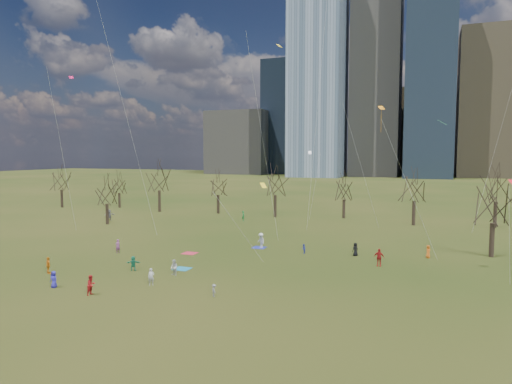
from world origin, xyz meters
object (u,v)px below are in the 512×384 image
(person_1, at_px, (151,277))
(person_2, at_px, (91,285))
(blanket_crimson, at_px, (190,253))
(blanket_teal, at_px, (182,269))
(person_4, at_px, (48,265))
(blanket_navy, at_px, (259,248))
(person_0, at_px, (54,279))

(person_1, bearing_deg, person_2, -154.98)
(blanket_crimson, height_order, person_2, person_2)
(blanket_teal, bearing_deg, person_4, -150.78)
(person_4, bearing_deg, blanket_navy, -98.39)
(person_0, bearing_deg, blanket_crimson, 79.18)
(person_0, bearing_deg, person_4, 143.86)
(person_0, height_order, person_4, person_4)
(blanket_teal, xyz_separation_m, person_1, (0.35, -5.92, 0.73))
(person_4, bearing_deg, person_1, -148.86)
(blanket_teal, bearing_deg, person_1, -86.63)
(blanket_teal, distance_m, person_0, 11.94)
(person_0, bearing_deg, blanket_teal, 57.49)
(person_0, relative_size, person_1, 0.97)
(blanket_navy, distance_m, person_4, 23.82)
(person_4, bearing_deg, person_0, 169.67)
(blanket_crimson, bearing_deg, blanket_teal, -66.83)
(person_2, bearing_deg, person_4, 68.13)
(blanket_navy, xyz_separation_m, blanket_crimson, (-6.40, -5.93, 0.00))
(person_2, bearing_deg, blanket_crimson, 3.31)
(blanket_navy, bearing_deg, blanket_crimson, -137.15)
(person_2, bearing_deg, person_1, -32.94)
(person_0, xyz_separation_m, person_4, (-4.04, 3.39, 0.09))
(blanket_crimson, xyz_separation_m, person_1, (3.17, -12.52, 0.73))
(blanket_teal, relative_size, person_4, 0.98)
(person_0, relative_size, person_4, 0.89)
(blanket_navy, xyz_separation_m, person_0, (-10.64, -22.14, 0.71))
(blanket_crimson, distance_m, person_4, 15.28)
(person_1, relative_size, person_2, 0.90)
(person_1, bearing_deg, blanket_crimson, 74.79)
(person_0, bearing_deg, blanket_navy, 68.18)
(blanket_crimson, height_order, person_0, person_0)
(blanket_navy, relative_size, person_4, 0.98)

